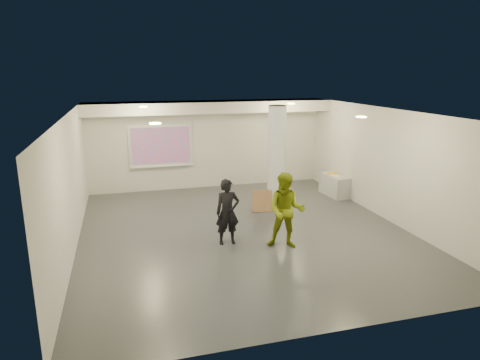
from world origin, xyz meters
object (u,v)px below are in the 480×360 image
object	(u,v)px
column	(276,157)
projection_screen	(161,146)
credenza	(334,185)
woman	(228,212)
man	(286,211)

from	to	relation	value
column	projection_screen	size ratio (longest dim) A/B	1.43
credenza	woman	xyz separation A→B (m)	(-4.30, -2.95, 0.43)
column	projection_screen	bearing A→B (deg)	139.44
credenza	column	bearing A→B (deg)	-170.05
man	projection_screen	bearing A→B (deg)	136.93
projection_screen	man	bearing A→B (deg)	-68.28
woman	man	bearing A→B (deg)	-24.72
projection_screen	woman	distance (m)	5.23
man	woman	bearing A→B (deg)	-179.30
column	man	size ratio (longest dim) A/B	1.71
projection_screen	man	world-z (taller)	projection_screen
column	credenza	size ratio (longest dim) A/B	2.57
credenza	woman	bearing A→B (deg)	-149.00
credenza	woman	size ratio (longest dim) A/B	0.75
credenza	man	distance (m)	4.70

